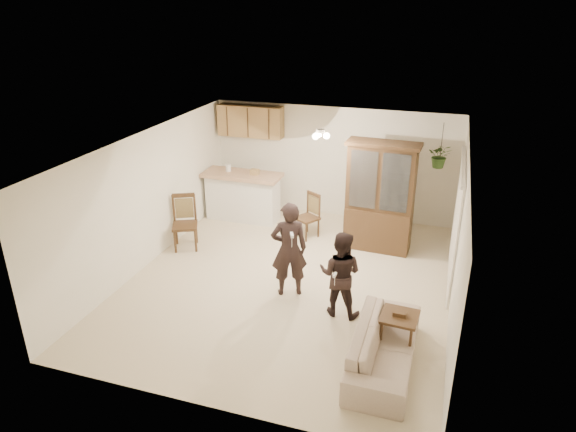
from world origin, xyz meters
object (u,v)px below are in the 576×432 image
(chair_hutch_left, at_px, (307,225))
(chair_hutch_right, at_px, (375,212))
(child, at_px, (340,276))
(sofa, at_px, (385,342))
(china_hutch, at_px, (380,198))
(adult, at_px, (289,246))
(chair_bar, at_px, (186,234))
(side_table, at_px, (398,331))

(chair_hutch_left, xyz_separation_m, chair_hutch_right, (1.28, 1.01, 0.07))
(child, relative_size, chair_hutch_left, 1.42)
(sofa, xyz_separation_m, china_hutch, (-0.64, 3.57, 0.72))
(child, bearing_deg, adult, -16.93)
(chair_bar, bearing_deg, chair_hutch_right, 7.79)
(adult, bearing_deg, side_table, 129.39)
(adult, relative_size, side_table, 2.88)
(china_hutch, bearing_deg, chair_hutch_left, -179.78)
(sofa, bearing_deg, chair_hutch_left, 30.60)
(adult, xyz_separation_m, child, (0.94, -0.33, -0.22))
(sofa, relative_size, child, 1.39)
(child, height_order, chair_hutch_right, child)
(adult, height_order, child, adult)
(china_hutch, xyz_separation_m, chair_hutch_right, (-0.21, 1.08, -0.75))
(sofa, distance_m, child, 1.39)
(adult, distance_m, chair_bar, 2.76)
(chair_hutch_right, bearing_deg, chair_hutch_left, 17.60)
(sofa, bearing_deg, side_table, -18.35)
(china_hutch, bearing_deg, sofa, -76.80)
(adult, xyz_separation_m, chair_hutch_right, (0.95, 3.27, -0.57))
(sofa, relative_size, chair_bar, 1.71)
(china_hutch, xyz_separation_m, chair_bar, (-3.66, -1.17, -0.77))
(chair_hutch_left, bearing_deg, china_hutch, 29.26)
(sofa, relative_size, chair_hutch_right, 1.58)
(child, relative_size, chair_hutch_right, 1.14)
(chair_hutch_right, bearing_deg, side_table, 82.54)
(china_hutch, height_order, chair_bar, china_hutch)
(adult, xyz_separation_m, chair_hutch_left, (-0.33, 2.26, -0.63))
(adult, height_order, chair_bar, adult)
(side_table, relative_size, chair_hutch_right, 0.53)
(child, xyz_separation_m, chair_bar, (-3.44, 1.35, -0.37))
(china_hutch, relative_size, chair_hutch_left, 2.30)
(china_hutch, relative_size, side_table, 3.51)
(side_table, bearing_deg, china_hutch, 103.88)
(sofa, relative_size, china_hutch, 0.86)
(sofa, xyz_separation_m, chair_hutch_right, (-0.85, 4.65, -0.03))
(sofa, height_order, chair_hutch_right, chair_hutch_right)
(adult, bearing_deg, china_hutch, -141.98)
(china_hutch, distance_m, side_table, 3.35)
(sofa, xyz_separation_m, chair_bar, (-4.31, 2.40, -0.06))
(china_hutch, height_order, chair_hutch_left, china_hutch)
(adult, xyz_separation_m, side_table, (1.94, -0.97, -0.61))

